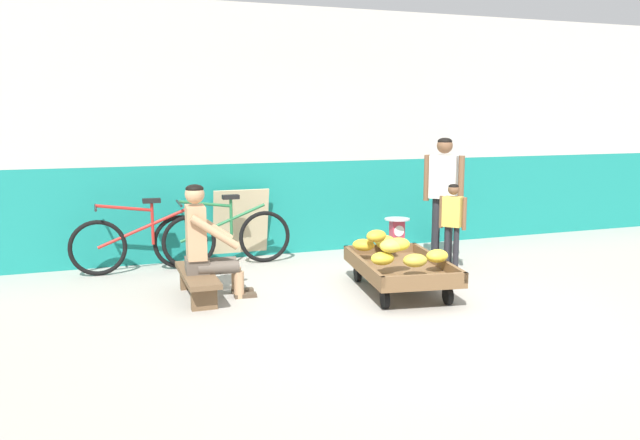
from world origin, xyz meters
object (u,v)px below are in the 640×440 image
plastic_crate (396,255)px  customer_child (453,218)px  sign_board (241,224)px  weighing_scale (397,230)px  shopping_bag (434,262)px  customer_adult (444,186)px  banana_cart (400,269)px  bicycle_far_left (223,237)px  low_bench (197,279)px  vendor_seated (205,242)px  bicycle_near_left (144,242)px

plastic_crate → customer_child: 0.81m
plastic_crate → sign_board: 2.00m
weighing_scale → shopping_bag: weighing_scale is taller
customer_adult → sign_board: bearing=154.7°
banana_cart → bicycle_far_left: size_ratio=0.93×
low_bench → sign_board: sign_board is taller
plastic_crate → low_bench: bearing=-168.4°
vendor_seated → bicycle_near_left: bearing=110.1°
weighing_scale → sign_board: size_ratio=0.34×
vendor_seated → shopping_bag: 2.69m
banana_cart → weighing_scale: (0.46, 0.99, 0.21)m
low_bench → bicycle_near_left: bearing=106.7°
banana_cart → vendor_seated: 1.99m
low_bench → shopping_bag: 2.74m
vendor_seated → weighing_scale: 2.42m
plastic_crate → customer_adult: bearing=4.5°
plastic_crate → customer_adult: (0.64, 0.05, 0.80)m
low_bench → sign_board: size_ratio=1.24×
vendor_seated → weighing_scale: bearing=12.1°
sign_board → vendor_seated: bearing=-114.3°
plastic_crate → bicycle_near_left: size_ratio=0.22×
banana_cart → plastic_crate: bearing=65.0°
weighing_scale → bicycle_near_left: size_ratio=0.18×
vendor_seated → customer_child: vendor_seated is taller
bicycle_near_left → weighing_scale: bearing=-15.7°
vendor_seated → weighing_scale: (2.36, 0.51, -0.11)m
low_bench → customer_child: customer_child is taller
low_bench → bicycle_far_left: bicycle_far_left is taller
vendor_seated → plastic_crate: vendor_seated is taller
vendor_seated → plastic_crate: (2.36, 0.51, -0.42)m
banana_cart → shopping_bag: bearing=39.0°
vendor_seated → customer_adult: bearing=10.5°
weighing_scale → sign_board: (-1.63, 1.13, -0.01)m
vendor_seated → customer_child: bearing=2.0°
bicycle_far_left → sign_board: 0.43m
low_bench → vendor_seated: size_ratio=0.97×
bicycle_far_left → bicycle_near_left: bearing=-178.8°
shopping_bag → plastic_crate: bearing=127.1°
banana_cart → plastic_crate: (0.46, 0.99, -0.09)m
plastic_crate → bicycle_far_left: size_ratio=0.22×
vendor_seated → weighing_scale: vendor_seated is taller
shopping_bag → bicycle_near_left: bearing=159.3°
bicycle_near_left → bicycle_far_left: (0.92, 0.02, 0.00)m
vendor_seated → sign_board: vendor_seated is taller
customer_adult → shopping_bag: 1.00m
vendor_seated → customer_adult: size_ratio=0.75×
banana_cart → customer_child: (0.96, 0.58, 0.40)m
vendor_seated → customer_adult: 3.08m
vendor_seated → plastic_crate: size_ratio=3.17×
vendor_seated → low_bench: bearing=175.8°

